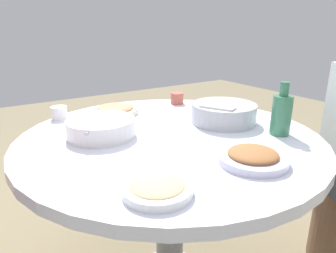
{
  "coord_description": "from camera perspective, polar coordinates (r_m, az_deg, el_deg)",
  "views": [
    {
      "loc": [
        -0.65,
        -0.99,
        1.18
      ],
      "look_at": [
        0.01,
        0.03,
        0.77
      ],
      "focal_mm": 32.79,
      "sensor_mm": 36.0,
      "label": 1
    }
  ],
  "objects": [
    {
      "name": "dish_noodles",
      "position": [
        0.83,
        -2.0,
        -11.34
      ],
      "size": [
        0.19,
        0.19,
        0.04
      ],
      "color": "white",
      "rests_on": "round_dining_table"
    },
    {
      "name": "round_dining_table",
      "position": [
        1.3,
        0.34,
        -5.56
      ],
      "size": [
        1.22,
        1.22,
        0.75
      ],
      "color": "#99999E",
      "rests_on": "ground"
    },
    {
      "name": "dish_shrimp",
      "position": [
        1.57,
        -9.79,
        3.1
      ],
      "size": [
        0.23,
        0.23,
        0.04
      ],
      "color": "silver",
      "rests_on": "round_dining_table"
    },
    {
      "name": "soup_bowl",
      "position": [
        1.26,
        -12.32,
        -0.28
      ],
      "size": [
        0.27,
        0.27,
        0.07
      ],
      "color": "white",
      "rests_on": "round_dining_table"
    },
    {
      "name": "green_bottle",
      "position": [
        1.32,
        20.35,
        2.25
      ],
      "size": [
        0.08,
        0.08,
        0.22
      ],
      "color": "#387956",
      "rests_on": "round_dining_table"
    },
    {
      "name": "tea_cup_near",
      "position": [
        1.74,
        1.69,
        5.28
      ],
      "size": [
        0.07,
        0.07,
        0.06
      ],
      "primitive_type": "cylinder",
      "color": "#BD5444",
      "rests_on": "round_dining_table"
    },
    {
      "name": "dish_stirfry",
      "position": [
        1.04,
        15.5,
        -5.47
      ],
      "size": [
        0.23,
        0.23,
        0.05
      ],
      "color": "silver",
      "rests_on": "round_dining_table"
    },
    {
      "name": "rice_bowl",
      "position": [
        1.42,
        10.25,
        2.55
      ],
      "size": [
        0.29,
        0.29,
        0.1
      ],
      "color": "#B2B5BA",
      "rests_on": "round_dining_table"
    },
    {
      "name": "tea_cup_far",
      "position": [
        1.54,
        -19.57,
        2.41
      ],
      "size": [
        0.08,
        0.08,
        0.06
      ],
      "primitive_type": "cylinder",
      "color": "white",
      "rests_on": "round_dining_table"
    }
  ]
}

